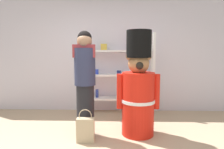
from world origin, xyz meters
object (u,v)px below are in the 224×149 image
Objects in this scene: teddy_bear_guard at (138,90)px; shopping_bag at (85,130)px; merchandise_shelf at (120,73)px; person_shopper at (85,81)px.

shopping_bag is at bearing -158.81° from teddy_bear_guard.
shopping_bag is at bearing -109.13° from merchandise_shelf.
merchandise_shelf is 1.40m from person_shopper.
shopping_bag is (-0.52, -1.51, -0.70)m from merchandise_shelf.
person_shopper is at bearing 98.34° from shopping_bag.
teddy_bear_guard is (0.29, -1.19, -0.15)m from merchandise_shelf.
teddy_bear_guard is 1.01× the size of person_shopper.
merchandise_shelf is 1.74m from shopping_bag.
teddy_bear_guard reaches higher than person_shopper.
merchandise_shelf is 1.05× the size of person_shopper.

